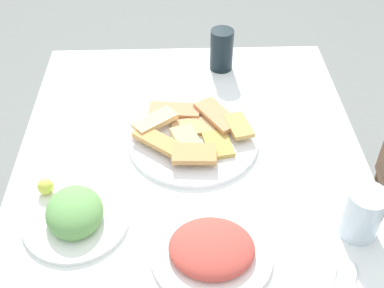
{
  "coord_description": "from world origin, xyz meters",
  "views": [
    {
      "loc": [
        0.81,
        -0.03,
        1.54
      ],
      "look_at": [
        -0.03,
        0.0,
        0.77
      ],
      "focal_mm": 45.45,
      "sensor_mm": 36.0,
      "label": 1
    }
  ],
  "objects": [
    {
      "name": "soda_can",
      "position": [
        -0.39,
        0.1,
        0.8
      ],
      "size": [
        0.09,
        0.09,
        0.12
      ],
      "primitive_type": "cylinder",
      "rotation": [
        0.0,
        0.0,
        2.08
      ],
      "color": "black",
      "rests_on": "dining_table"
    },
    {
      "name": "salad_plate_rice",
      "position": [
        0.17,
        -0.25,
        0.76
      ],
      "size": [
        0.22,
        0.22,
        0.07
      ],
      "color": "white",
      "rests_on": "dining_table"
    },
    {
      "name": "pide_platter",
      "position": [
        -0.08,
        0.0,
        0.75
      ],
      "size": [
        0.32,
        0.32,
        0.04
      ],
      "color": "white",
      "rests_on": "dining_table"
    },
    {
      "name": "dining_table",
      "position": [
        0.0,
        0.0,
        0.65
      ],
      "size": [
        1.01,
        0.83,
        0.74
      ],
      "color": "white",
      "rests_on": "ground_plane"
    },
    {
      "name": "salad_plate_greens",
      "position": [
        0.26,
        0.03,
        0.75
      ],
      "size": [
        0.24,
        0.24,
        0.04
      ],
      "color": "white",
      "rests_on": "dining_table"
    },
    {
      "name": "drinking_glass",
      "position": [
        0.21,
        0.33,
        0.79
      ],
      "size": [
        0.08,
        0.08,
        0.11
      ],
      "primitive_type": "cylinder",
      "color": "silver",
      "rests_on": "dining_table"
    }
  ]
}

